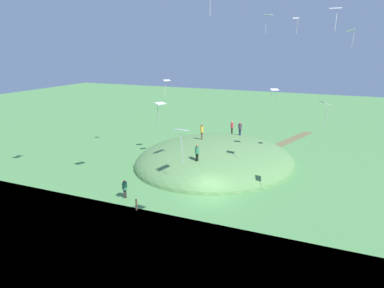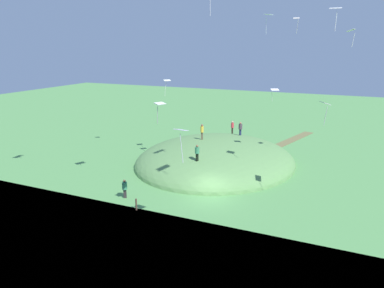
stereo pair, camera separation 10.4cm
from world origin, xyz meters
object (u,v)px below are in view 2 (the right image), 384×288
person_with_child (240,127)px  kite_1 (325,105)px  kite_15 (268,15)px  kite_0 (275,90)px  kite_8 (167,82)px  mooring_post (136,204)px  person_watching_kites (125,187)px  kite_9 (181,132)px  kite_10 (296,20)px  kite_14 (351,31)px  kite_13 (336,10)px  person_on_hilltop (197,151)px  kite_2 (160,105)px  person_near_shore (232,126)px  person_walking_path (202,130)px

person_with_child → kite_1: (-14.71, -10.92, 5.69)m
kite_1 → kite_15: 15.36m
kite_0 → kite_8: kite_8 is taller
kite_1 → mooring_post: size_ratio=1.81×
person_watching_kites → person_with_child: person_with_child is taller
kite_0 → kite_9: bearing=170.4°
kite_8 → kite_10: kite_10 is taller
person_with_child → kite_14: size_ratio=1.09×
kite_13 → kite_8: bearing=66.4°
person_on_hilltop → kite_8: (5.70, 6.31, 6.13)m
kite_2 → kite_10: (17.87, -6.01, 6.47)m
kite_2 → kite_10: bearing=-18.6°
person_watching_kites → kite_0: bearing=31.2°
person_near_shore → kite_10: (-6.73, -8.56, 13.01)m
person_watching_kites → person_walking_path: bearing=64.7°
kite_2 → mooring_post: (1.73, 3.40, -8.79)m
kite_14 → person_on_hilltop: bearing=108.0°
person_on_hilltop → person_watching_kites: bearing=5.5°
kite_13 → kite_14: size_ratio=1.08×
kite_1 → kite_9: bearing=135.3°
person_near_shore → person_with_child: bearing=-45.4°
kite_8 → person_near_shore: bearing=-31.9°
person_near_shore → kite_10: 16.97m
person_watching_kites → person_with_child: bearing=58.0°
person_walking_path → person_near_shore: bearing=-106.2°
person_walking_path → kite_13: size_ratio=1.08×
kite_1 → mooring_post: (-5.63, 13.64, -8.41)m
person_walking_path → person_watching_kites: 13.67m
person_walking_path → kite_2: bearing=95.1°
person_on_hilltop → person_with_child: bearing=-147.8°
kite_0 → kite_10: kite_10 is taller
kite_9 → kite_1: bearing=-44.7°
person_near_shore → kite_0: size_ratio=1.34×
mooring_post → kite_8: bearing=17.5°
person_on_hilltop → person_near_shore: (14.30, 0.96, -0.32)m
person_on_hilltop → kite_13: kite_13 is taller
person_on_hilltop → kite_2: size_ratio=1.09×
person_with_child → kite_0: size_ratio=1.30×
kite_1 → kite_2: (-7.36, 10.24, 0.38)m
kite_2 → kite_13: kite_13 is taller
person_near_shore → kite_14: kite_14 is taller
person_on_hilltop → person_near_shore: size_ratio=0.95×
person_watching_kites → kite_13: kite_13 is taller
kite_10 → kite_15: (0.80, 3.05, 0.55)m
kite_0 → kite_13: (-7.11, -5.53, 6.89)m
kite_15 → person_watching_kites: bearing=150.3°
kite_8 → person_with_child: bearing=-50.0°
kite_2 → person_with_child: bearing=1.8°
kite_9 → person_with_child: bearing=6.8°
kite_0 → kite_10: (2.73, -1.24, 6.86)m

